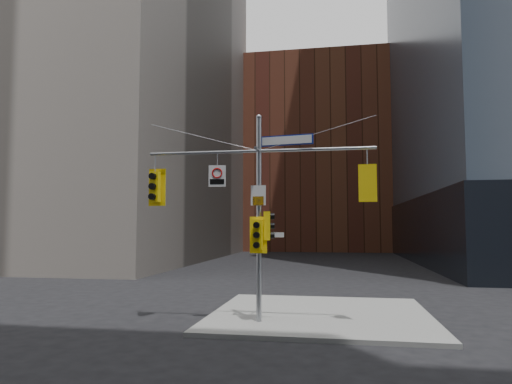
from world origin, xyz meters
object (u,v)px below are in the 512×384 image
(traffic_light_west_arm, at_px, (155,187))
(street_sign_blade, at_px, (287,140))
(traffic_light_pole_side, at_px, (268,226))
(regulatory_sign_arm, at_px, (217,175))
(traffic_light_pole_front, at_px, (258,235))
(traffic_light_east_arm, at_px, (368,183))
(signal_assembly, at_px, (259,196))

(traffic_light_west_arm, height_order, street_sign_blade, street_sign_blade)
(traffic_light_pole_side, height_order, regulatory_sign_arm, regulatory_sign_arm)
(traffic_light_west_arm, relative_size, regulatory_sign_arm, 1.79)
(traffic_light_pole_side, height_order, traffic_light_pole_front, traffic_light_pole_side)
(traffic_light_east_arm, relative_size, regulatory_sign_arm, 1.64)
(street_sign_blade, bearing_deg, traffic_light_east_arm, 7.90)
(traffic_light_pole_side, bearing_deg, street_sign_blade, -99.15)
(traffic_light_pole_front, bearing_deg, regulatory_sign_arm, 170.84)
(signal_assembly, distance_m, traffic_light_west_arm, 3.84)
(traffic_light_west_arm, distance_m, regulatory_sign_arm, 2.36)
(traffic_light_east_arm, height_order, regulatory_sign_arm, regulatory_sign_arm)
(traffic_light_west_arm, xyz_separation_m, traffic_light_pole_side, (4.14, -0.00, -1.41))
(signal_assembly, bearing_deg, traffic_light_pole_front, -89.99)
(regulatory_sign_arm, bearing_deg, street_sign_blade, -6.27)
(traffic_light_east_arm, distance_m, regulatory_sign_arm, 5.19)
(signal_assembly, xyz_separation_m, traffic_light_west_arm, (-3.82, 0.01, 0.38))
(traffic_light_pole_front, distance_m, regulatory_sign_arm, 2.58)
(traffic_light_east_arm, relative_size, traffic_light_pole_side, 1.26)
(signal_assembly, bearing_deg, traffic_light_pole_side, 2.33)
(traffic_light_pole_side, distance_m, traffic_light_pole_front, 0.53)
(traffic_light_pole_side, bearing_deg, regulatory_sign_arm, 82.75)
(street_sign_blade, distance_m, regulatory_sign_arm, 2.73)
(traffic_light_pole_side, relative_size, street_sign_blade, 0.53)
(traffic_light_pole_front, bearing_deg, traffic_light_west_arm, 176.04)
(signal_assembly, height_order, traffic_light_pole_side, signal_assembly)
(signal_assembly, relative_size, street_sign_blade, 4.30)
(traffic_light_pole_front, bearing_deg, street_sign_blade, 15.72)
(traffic_light_pole_front, bearing_deg, traffic_light_east_arm, 4.40)
(traffic_light_west_arm, height_order, traffic_light_pole_front, traffic_light_west_arm)
(signal_assembly, height_order, regulatory_sign_arm, signal_assembly)
(traffic_light_pole_side, xyz_separation_m, traffic_light_pole_front, (-0.32, -0.28, -0.31))
(traffic_light_east_arm, distance_m, traffic_light_pole_front, 4.07)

